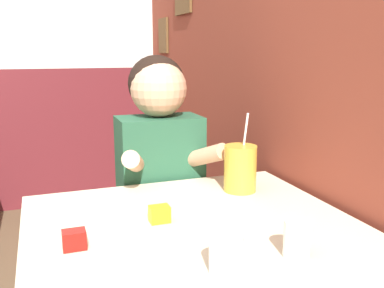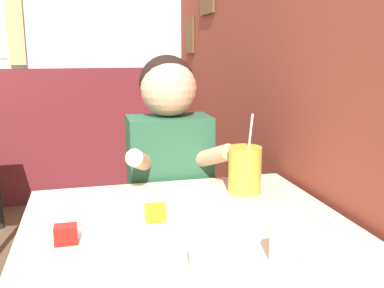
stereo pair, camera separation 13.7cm
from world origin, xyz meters
name	(u,v)px [view 2 (the right image)]	position (x,y,z in m)	size (l,w,h in m)	color
brick_wall_right	(243,28)	(1.38, 1.35, 1.35)	(0.08, 4.70, 2.70)	brown
back_wall	(4,34)	(-0.01, 2.73, 1.36)	(5.69, 0.09, 2.70)	silver
main_table	(191,249)	(0.84, 0.29, 0.67)	(0.97, 0.94, 0.73)	beige
person_seated	(170,187)	(0.89, 0.88, 0.67)	(0.42, 0.42, 1.22)	#235138
cocktail_pitcher	(245,170)	(1.10, 0.56, 0.82)	(0.12, 0.12, 0.29)	gold
glass_near_pitcher	(206,255)	(0.81, 0.04, 0.78)	(0.08, 0.08, 0.09)	silver
glass_center	(283,243)	(1.01, 0.05, 0.78)	(0.07, 0.07, 0.10)	silver
condiment_ketchup	(66,234)	(0.49, 0.28, 0.76)	(0.06, 0.04, 0.05)	#B7140F
condiment_mustard	(155,213)	(0.75, 0.38, 0.76)	(0.06, 0.04, 0.05)	yellow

